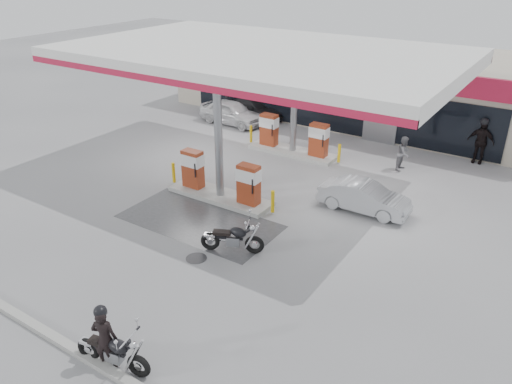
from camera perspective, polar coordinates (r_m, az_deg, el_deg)
ground at (r=19.13m, az=-7.67°, el=-2.94°), size 90.00×90.00×0.00m
wet_patch at (r=18.84m, az=-6.51°, el=-3.35°), size 6.00×3.00×0.00m
drain_cover at (r=16.71m, az=-6.84°, el=-7.53°), size 0.70×0.70×0.01m
kerb at (r=15.45m, az=-25.09°, el=-12.99°), size 28.00×0.25×0.15m
store_building at (r=31.39m, az=11.62°, el=12.23°), size 22.00×8.22×4.00m
canopy at (r=21.15m, az=0.53°, el=15.32°), size 16.00×10.02×5.51m
pump_island_near at (r=20.19m, az=-4.13°, el=1.10°), size 5.14×1.30×1.78m
pump_island_far at (r=24.85m, az=4.25°, el=5.96°), size 5.14×1.30×1.78m
main_motorcycle at (r=13.00m, az=-15.94°, el=-17.23°), size 2.09×0.80×1.08m
biker_main at (r=12.85m, az=-16.89°, el=-15.73°), size 0.74×0.64×1.70m
parked_motorcycle at (r=16.71m, az=-2.62°, el=-5.35°), size 2.04×1.13×1.12m
sedan_white at (r=29.34m, az=-2.81°, el=9.09°), size 4.10×1.83×1.37m
attendant at (r=23.83m, az=16.53°, el=4.27°), size 0.66×0.82×1.60m
hatchback_silver at (r=19.69m, az=12.26°, el=-0.55°), size 3.55×1.31×1.16m
parked_car_left at (r=30.53m, az=-0.07°, el=9.59°), size 4.24×2.37×1.16m
parked_car_right at (r=28.35m, az=21.00°, el=6.51°), size 4.40×3.21×1.11m
biker_walking at (r=25.83m, az=24.27°, el=5.24°), size 1.24×0.57×2.07m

